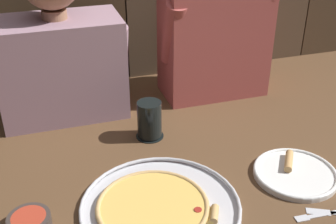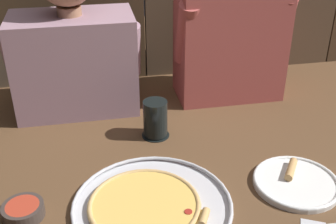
{
  "view_description": "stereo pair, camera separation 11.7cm",
  "coord_description": "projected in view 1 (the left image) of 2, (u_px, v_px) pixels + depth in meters",
  "views": [
    {
      "loc": [
        -0.34,
        -0.88,
        0.75
      ],
      "look_at": [
        -0.03,
        0.1,
        0.18
      ],
      "focal_mm": 45.95,
      "sensor_mm": 36.0,
      "label": 1
    },
    {
      "loc": [
        -0.23,
        -0.91,
        0.75
      ],
      "look_at": [
        -0.03,
        0.1,
        0.18
      ],
      "focal_mm": 45.95,
      "sensor_mm": 36.0,
      "label": 2
    }
  ],
  "objects": [
    {
      "name": "ground_plane",
      "position": [
        190.0,
        184.0,
        1.19
      ],
      "size": [
        3.2,
        3.2,
        0.0
      ],
      "primitive_type": "plane",
      "color": "brown"
    },
    {
      "name": "pizza_tray",
      "position": [
        158.0,
        206.0,
        1.09
      ],
      "size": [
        0.41,
        0.41,
        0.03
      ],
      "color": "silver",
      "rests_on": "ground"
    },
    {
      "name": "dipping_bowl",
      "position": [
        29.0,
        221.0,
        1.03
      ],
      "size": [
        0.1,
        0.1,
        0.03
      ],
      "color": "#3D332D",
      "rests_on": "ground"
    },
    {
      "name": "table_fork",
      "position": [
        317.0,
        215.0,
        1.07
      ],
      "size": [
        0.13,
        0.02,
        0.01
      ],
      "color": "silver",
      "rests_on": "ground"
    },
    {
      "name": "diner_left",
      "position": [
        58.0,
        46.0,
        1.42
      ],
      "size": [
        0.45,
        0.23,
        0.57
      ],
      "color": "gray",
      "rests_on": "ground"
    },
    {
      "name": "dinner_plate",
      "position": [
        295.0,
        173.0,
        1.22
      ],
      "size": [
        0.24,
        0.24,
        0.03
      ],
      "color": "white",
      "rests_on": "ground"
    },
    {
      "name": "drinking_glass",
      "position": [
        149.0,
        120.0,
        1.37
      ],
      "size": [
        0.09,
        0.09,
        0.12
      ],
      "color": "black",
      "rests_on": "ground"
    },
    {
      "name": "diner_right",
      "position": [
        215.0,
        22.0,
        1.56
      ],
      "size": [
        0.42,
        0.21,
        0.62
      ],
      "color": "#AD4C47",
      "rests_on": "ground"
    }
  ]
}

